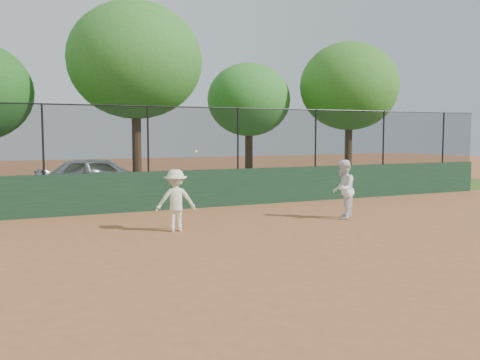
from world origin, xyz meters
name	(u,v)px	position (x,y,z in m)	size (l,w,h in m)	color
ground	(250,247)	(0.00, 0.00, 0.00)	(80.00, 80.00, 0.00)	#A45E34
back_wall	(165,190)	(0.00, 6.00, 0.60)	(26.00, 0.20, 1.20)	#1B3C23
grass_strip	(122,191)	(0.00, 12.00, 0.00)	(36.00, 12.00, 0.01)	#314D18
parked_car	(101,178)	(-1.26, 9.62, 0.77)	(1.82, 4.53, 1.54)	silver
player_second	(343,189)	(3.97, 2.24, 0.82)	(0.80, 0.62, 1.64)	white
player_main	(176,200)	(-0.82, 2.41, 0.75)	(1.06, 0.73, 1.97)	white
fence_assembly	(163,138)	(-0.03, 6.00, 2.24)	(26.00, 0.06, 2.00)	black
tree_2	(135,61)	(0.35, 10.78, 5.15)	(5.22, 4.74, 7.42)	#462E19
tree_3	(249,100)	(6.12, 12.59, 3.89)	(3.92, 3.56, 5.60)	#3C2614
tree_4	(349,87)	(10.62, 11.01, 4.56)	(4.78, 4.35, 6.63)	#432C17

